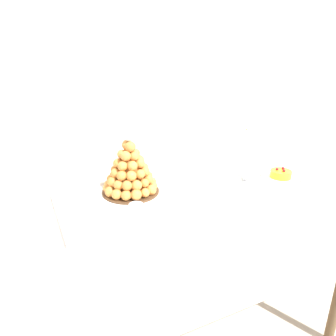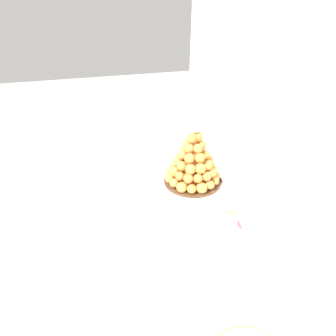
# 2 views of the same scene
# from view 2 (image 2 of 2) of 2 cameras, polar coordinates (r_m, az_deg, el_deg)

# --- Properties ---
(buffet_table) EXTENTS (1.49, 0.82, 0.80)m
(buffet_table) POSITION_cam_2_polar(r_m,az_deg,el_deg) (1.06, 2.57, -14.06)
(buffet_table) COLOR brown
(buffet_table) RESTS_ON ground_plane
(serving_tray) EXTENTS (0.66, 0.42, 0.02)m
(serving_tray) POSITION_cam_2_polar(r_m,az_deg,el_deg) (1.14, 1.17, -4.20)
(serving_tray) COLOR white
(serving_tray) RESTS_ON buffet_table
(croquembouche) EXTENTS (0.24, 0.24, 0.26)m
(croquembouche) POSITION_cam_2_polar(r_m,az_deg,el_deg) (1.13, 5.09, 1.38)
(croquembouche) COLOR #4C331E
(croquembouche) RESTS_ON serving_tray
(dessert_cup_left) EXTENTS (0.05, 0.05, 0.05)m
(dessert_cup_left) POSITION_cam_2_polar(r_m,az_deg,el_deg) (1.29, -7.60, 1.50)
(dessert_cup_left) COLOR silver
(dessert_cup_left) RESTS_ON serving_tray
(dessert_cup_mid_left) EXTENTS (0.05, 0.05, 0.05)m
(dessert_cup_mid_left) POSITION_cam_2_polar(r_m,az_deg,el_deg) (1.16, -5.73, -2.12)
(dessert_cup_mid_left) COLOR silver
(dessert_cup_mid_left) RESTS_ON serving_tray
(dessert_cup_centre) EXTENTS (0.06, 0.06, 0.05)m
(dessert_cup_centre) POSITION_cam_2_polar(r_m,az_deg,el_deg) (1.03, -3.71, -6.54)
(dessert_cup_centre) COLOR silver
(dessert_cup_centre) RESTS_ON serving_tray
(dessert_cup_mid_right) EXTENTS (0.05, 0.05, 0.05)m
(dessert_cup_mid_right) POSITION_cam_2_polar(r_m,az_deg,el_deg) (0.91, -0.48, -12.41)
(dessert_cup_mid_right) COLOR silver
(dessert_cup_mid_right) RESTS_ON serving_tray
(creme_brulee_ramekin) EXTENTS (0.08, 0.08, 0.03)m
(creme_brulee_ramekin) POSITION_cam_2_polar(r_m,az_deg,el_deg) (1.34, -1.87, 2.42)
(creme_brulee_ramekin) COLOR white
(creme_brulee_ramekin) RESTS_ON serving_tray
(macaron_goblet) EXTENTS (0.14, 0.13, 0.26)m
(macaron_goblet) POSITION_cam_2_polar(r_m,az_deg,el_deg) (0.70, 14.19, -15.89)
(macaron_goblet) COLOR white
(macaron_goblet) RESTS_ON buffet_table
(wine_glass) EXTENTS (0.06, 0.06, 0.16)m
(wine_glass) POSITION_cam_2_polar(r_m,az_deg,el_deg) (1.15, 6.92, 2.66)
(wine_glass) COLOR silver
(wine_glass) RESTS_ON buffet_table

